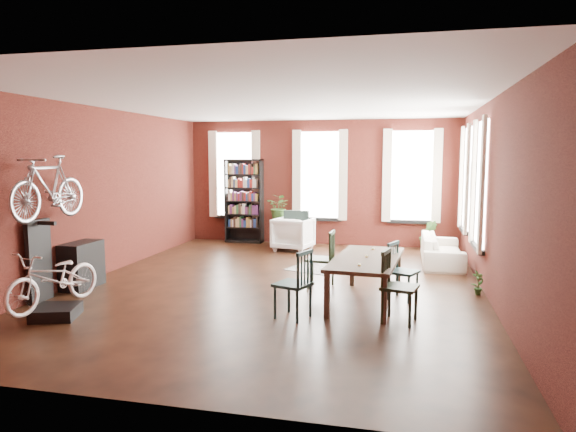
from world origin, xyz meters
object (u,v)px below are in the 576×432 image
(cream_sofa, at_px, (442,245))
(console_table, at_px, (82,265))
(dining_chair_a, at_px, (293,284))
(bicycle_floor, at_px, (53,252))
(plant_stand, at_px, (280,233))
(dining_table, at_px, (366,280))
(dining_chair_b, at_px, (321,259))
(bike_trainer, at_px, (56,312))
(bookshelf, at_px, (244,201))
(dining_chair_d, at_px, (403,272))
(white_armchair, at_px, (293,232))
(dining_chair_c, at_px, (400,287))

(cream_sofa, distance_m, console_table, 7.15)
(dining_chair_a, height_order, bicycle_floor, bicycle_floor)
(plant_stand, relative_size, bicycle_floor, 0.42)
(bicycle_floor, bearing_deg, cream_sofa, 53.23)
(dining_table, relative_size, dining_chair_b, 2.11)
(dining_chair_a, relative_size, bike_trainer, 1.69)
(bookshelf, bearing_deg, plant_stand, -14.79)
(console_table, height_order, bicycle_floor, bicycle_floor)
(dining_chair_d, bearing_deg, bicycle_floor, 136.69)
(dining_chair_d, height_order, bicycle_floor, bicycle_floor)
(white_armchair, xyz_separation_m, bicycle_floor, (-2.12, -5.94, 0.51))
(dining_chair_c, xyz_separation_m, console_table, (-5.41, 0.67, -0.10))
(plant_stand, bearing_deg, console_table, -115.30)
(dining_chair_b, xyz_separation_m, dining_chair_c, (1.37, -1.67, 0.00))
(plant_stand, bearing_deg, white_armchair, -50.70)
(dining_chair_a, bearing_deg, dining_table, 156.01)
(dining_chair_a, distance_m, white_armchair, 5.27)
(dining_table, relative_size, dining_chair_a, 2.14)
(dining_chair_c, relative_size, plant_stand, 1.51)
(bike_trainer, distance_m, bicycle_floor, 0.87)
(cream_sofa, height_order, plant_stand, cream_sofa)
(dining_chair_c, height_order, white_armchair, dining_chair_c)
(cream_sofa, bearing_deg, plant_stand, 69.96)
(dining_chair_b, height_order, bookshelf, bookshelf)
(plant_stand, bearing_deg, dining_chair_a, -74.33)
(dining_chair_d, height_order, cream_sofa, dining_chair_d)
(bookshelf, xyz_separation_m, bike_trainer, (-0.61, -6.78, -1.02))
(dining_table, bearing_deg, dining_chair_c, -54.60)
(white_armchair, xyz_separation_m, plant_stand, (-0.48, 0.58, -0.11))
(dining_chair_c, height_order, bookshelf, bookshelf)
(plant_stand, bearing_deg, dining_chair_d, -54.87)
(dining_table, height_order, white_armchair, white_armchair)
(dining_chair_a, height_order, console_table, dining_chair_a)
(dining_table, height_order, dining_chair_a, dining_chair_a)
(dining_chair_c, bearing_deg, bookshelf, 47.60)
(dining_chair_b, bearing_deg, bookshelf, -144.99)
(cream_sofa, bearing_deg, bicycle_floor, 132.60)
(dining_chair_a, height_order, cream_sofa, dining_chair_a)
(dining_table, distance_m, dining_chair_d, 0.64)
(dining_chair_b, height_order, cream_sofa, dining_chair_b)
(dining_table, relative_size, dining_chair_d, 2.30)
(dining_chair_a, height_order, bike_trainer, dining_chair_a)
(dining_chair_c, xyz_separation_m, bike_trainer, (-4.74, -0.90, -0.41))
(dining_table, xyz_separation_m, bike_trainer, (-4.21, -1.78, -0.27))
(dining_table, height_order, dining_chair_c, dining_chair_c)
(bookshelf, bearing_deg, dining_table, -54.18)
(dining_table, bearing_deg, console_table, -172.86)
(white_armchair, height_order, bike_trainer, white_armchair)
(white_armchair, bearing_deg, dining_chair_a, 112.61)
(dining_chair_b, distance_m, dining_chair_d, 1.50)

